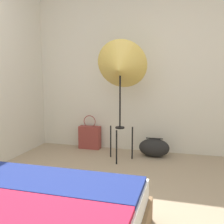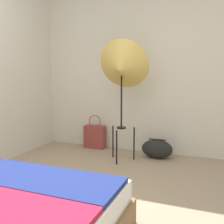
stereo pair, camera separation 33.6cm
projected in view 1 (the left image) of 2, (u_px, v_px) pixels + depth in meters
wall_back at (132, 67)px, 4.00m from camera, size 8.00×0.05×2.60m
photo_umbrella at (120, 68)px, 3.48m from camera, size 0.69×0.48×1.64m
tote_bag at (90, 137)px, 4.20m from camera, size 0.34×0.14×0.54m
duffel_bag at (154, 148)px, 3.79m from camera, size 0.44×0.26×0.27m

